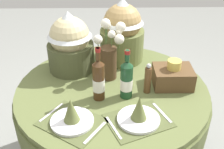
# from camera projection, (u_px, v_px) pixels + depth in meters

# --- Properties ---
(dining_table) EXTENTS (1.29, 1.29, 0.78)m
(dining_table) POSITION_uv_depth(u_px,v_px,m) (112.00, 104.00, 1.91)
(dining_table) COLOR #5B6638
(dining_table) RESTS_ON ground
(place_setting_left) EXTENTS (0.43, 0.40, 0.16)m
(place_setting_left) POSITION_uv_depth(u_px,v_px,m) (72.00, 116.00, 1.51)
(place_setting_left) COLOR #4E562F
(place_setting_left) RESTS_ON dining_table
(place_setting_right) EXTENTS (0.41, 0.37, 0.16)m
(place_setting_right) POSITION_uv_depth(u_px,v_px,m) (139.00, 114.00, 1.53)
(place_setting_right) COLOR #4E562F
(place_setting_right) RESTS_ON dining_table
(flower_vase) EXTENTS (0.21, 0.20, 0.40)m
(flower_vase) POSITION_uv_depth(u_px,v_px,m) (110.00, 52.00, 1.85)
(flower_vase) COLOR #47331E
(flower_vase) RESTS_ON dining_table
(wine_bottle_left) EXTENTS (0.07, 0.07, 0.35)m
(wine_bottle_left) POSITION_uv_depth(u_px,v_px,m) (99.00, 80.00, 1.66)
(wine_bottle_left) COLOR #422814
(wine_bottle_left) RESTS_ON dining_table
(wine_bottle_right) EXTENTS (0.08, 0.08, 0.32)m
(wine_bottle_right) POSITION_uv_depth(u_px,v_px,m) (127.00, 79.00, 1.68)
(wine_bottle_right) COLOR #194223
(wine_bottle_right) RESTS_ON dining_table
(pepper_mill) EXTENTS (0.04, 0.04, 0.21)m
(pepper_mill) POSITION_uv_depth(u_px,v_px,m) (148.00, 79.00, 1.74)
(pepper_mill) COLOR brown
(pepper_mill) RESTS_ON dining_table
(gift_tub_back_left) EXTENTS (0.33, 0.33, 0.43)m
(gift_tub_back_left) POSITION_uv_depth(u_px,v_px,m) (70.00, 40.00, 1.92)
(gift_tub_back_left) COLOR #474C2D
(gift_tub_back_left) RESTS_ON dining_table
(gift_tub_back_centre) EXTENTS (0.33, 0.33, 0.48)m
(gift_tub_back_centre) POSITION_uv_depth(u_px,v_px,m) (122.00, 29.00, 2.04)
(gift_tub_back_centre) COLOR olive
(gift_tub_back_centre) RESTS_ON dining_table
(woven_basket_side_right) EXTENTS (0.25, 0.20, 0.18)m
(woven_basket_side_right) POSITION_uv_depth(u_px,v_px,m) (173.00, 76.00, 1.82)
(woven_basket_side_right) COLOR brown
(woven_basket_side_right) RESTS_ON dining_table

